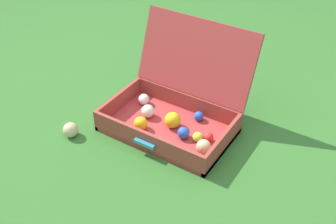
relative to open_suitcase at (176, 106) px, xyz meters
name	(u,v)px	position (x,y,z in m)	size (l,w,h in m)	color
ground_plane	(163,130)	(-0.03, -0.08, -0.11)	(16.00, 16.00, 0.00)	#336B28
open_suitcase	(176,106)	(0.00, 0.00, 0.00)	(0.64, 0.57, 0.49)	#B23838
stray_ball_on_grass	(71,130)	(-0.40, -0.37, -0.07)	(0.08, 0.08, 0.08)	#D1B784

